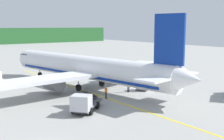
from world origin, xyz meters
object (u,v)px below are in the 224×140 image
object	(u,v)px
crew_marshaller	(106,92)
crew_loader_left	(128,86)
airliner_foreground	(87,68)
service_truck_pushback	(84,103)
cargo_container_near	(142,85)

from	to	relation	value
crew_marshaller	crew_loader_left	size ratio (longest dim) A/B	1.02
airliner_foreground	crew_loader_left	world-z (taller)	airliner_foreground
service_truck_pushback	crew_marshaller	size ratio (longest dim) A/B	3.50
service_truck_pushback	cargo_container_near	size ratio (longest dim) A/B	2.58
service_truck_pushback	crew_loader_left	xyz separation A→B (m)	(11.26, 5.26, -0.18)
service_truck_pushback	crew_marshaller	xyz separation A→B (m)	(6.06, 4.01, -0.15)
service_truck_pushback	crew_loader_left	distance (m)	12.43
airliner_foreground	crew_loader_left	size ratio (longest dim) A/B	24.57
service_truck_pushback	cargo_container_near	bearing A→B (deg)	19.52
crew_marshaller	crew_loader_left	distance (m)	5.35
airliner_foreground	crew_loader_left	xyz separation A→B (m)	(3.50, -6.74, -2.39)
service_truck_pushback	cargo_container_near	world-z (taller)	service_truck_pushback
crew_marshaller	service_truck_pushback	bearing A→B (deg)	-146.50
service_truck_pushback	crew_marshaller	bearing A→B (deg)	33.50
airliner_foreground	crew_marshaller	bearing A→B (deg)	-102.00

